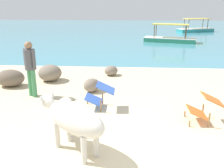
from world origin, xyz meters
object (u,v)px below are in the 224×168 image
(deck_chair_far, at_px, (205,107))
(boat_teal, at_px, (195,29))
(cow, at_px, (73,118))
(boat_green, at_px, (170,38))
(deck_chair_near, at_px, (100,94))
(person_standing, at_px, (30,65))

(deck_chair_far, bearing_deg, boat_teal, -102.65)
(cow, xyz_separation_m, boat_green, (3.93, 14.37, -0.41))
(deck_chair_near, distance_m, boat_green, 12.91)
(deck_chair_far, bearing_deg, person_standing, -16.51)
(boat_green, bearing_deg, person_standing, 79.19)
(boat_green, bearing_deg, cow, 90.34)
(person_standing, height_order, boat_teal, person_standing)
(boat_teal, xyz_separation_m, boat_green, (-3.64, -7.31, 0.00))
(cow, distance_m, boat_green, 14.90)
(deck_chair_near, distance_m, boat_teal, 21.00)
(cow, bearing_deg, person_standing, -17.29)
(person_standing, bearing_deg, deck_chair_near, -75.36)
(cow, bearing_deg, boat_teal, -70.09)
(deck_chair_near, relative_size, boat_teal, 0.20)
(person_standing, bearing_deg, cow, -111.42)
(deck_chair_near, relative_size, deck_chair_far, 1.00)
(cow, xyz_separation_m, boat_teal, (7.57, 21.68, -0.41))
(person_standing, distance_m, boat_teal, 21.13)
(cow, relative_size, deck_chair_far, 2.06)
(cow, height_order, boat_green, boat_green)
(deck_chair_far, bearing_deg, boat_green, -94.54)
(person_standing, bearing_deg, boat_green, 8.58)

